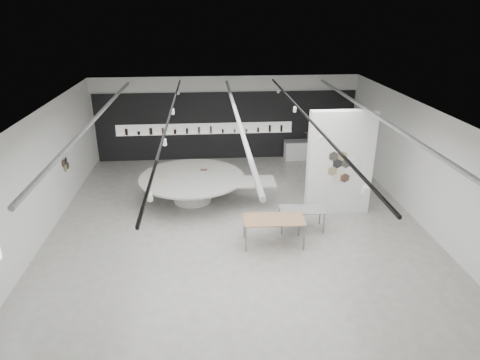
{
  "coord_description": "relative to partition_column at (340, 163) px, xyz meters",
  "views": [
    {
      "loc": [
        -0.94,
        -12.14,
        6.76
      ],
      "look_at": [
        0.15,
        1.2,
        1.22
      ],
      "focal_mm": 32.0,
      "sensor_mm": 36.0,
      "label": 1
    }
  ],
  "objects": [
    {
      "name": "display_island",
      "position": [
        -4.94,
        1.27,
        -1.17
      ],
      "size": [
        4.92,
        3.91,
        0.97
      ],
      "rotation": [
        0.0,
        0.0,
        -0.03
      ],
      "color": "white",
      "rests_on": "ground"
    },
    {
      "name": "back_wall_display",
      "position": [
        -3.58,
        5.94,
        -0.26
      ],
      "size": [
        11.8,
        0.27,
        3.1
      ],
      "color": "black",
      "rests_on": "ground"
    },
    {
      "name": "kitchen_counter",
      "position": [
        -0.06,
        5.51,
        -1.35
      ],
      "size": [
        1.58,
        0.63,
        1.24
      ],
      "rotation": [
        0.0,
        0.0,
        0.01
      ],
      "color": "white",
      "rests_on": "ground"
    },
    {
      "name": "room",
      "position": [
        -3.59,
        -1.0,
        0.27
      ],
      "size": [
        12.02,
        14.02,
        3.82
      ],
      "color": "#A7A59D",
      "rests_on": "ground"
    },
    {
      "name": "partition_column",
      "position": [
        0.0,
        0.0,
        0.0
      ],
      "size": [
        2.2,
        0.38,
        3.6
      ],
      "color": "white",
      "rests_on": "ground"
    },
    {
      "name": "sample_table_wood",
      "position": [
        -2.52,
        -1.98,
        -1.02
      ],
      "size": [
        1.82,
        0.95,
        0.84
      ],
      "rotation": [
        0.0,
        0.0,
        -0.03
      ],
      "color": "#A97C57",
      "rests_on": "ground"
    },
    {
      "name": "sample_table_stone",
      "position": [
        -1.49,
        -1.16,
        -1.14
      ],
      "size": [
        1.44,
        0.77,
        0.72
      ],
      "rotation": [
        0.0,
        0.0,
        -0.05
      ],
      "color": "gray",
      "rests_on": "ground"
    }
  ]
}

